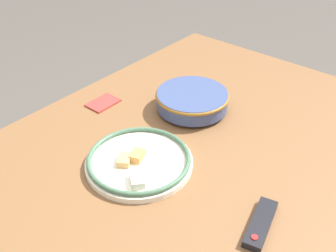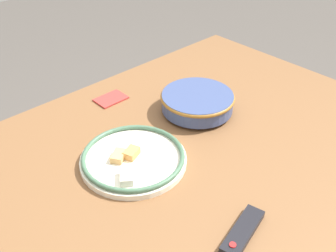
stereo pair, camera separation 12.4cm
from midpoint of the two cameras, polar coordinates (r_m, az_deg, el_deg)
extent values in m
cube|color=brown|center=(1.22, 0.21, -3.89)|extent=(1.49, 1.07, 0.04)
cylinder|color=brown|center=(2.09, 2.20, 2.70)|extent=(0.06, 0.06, 0.67)
cylinder|color=#384775|center=(1.38, 0.90, 2.49)|extent=(0.11, 0.11, 0.01)
cylinder|color=#384775|center=(1.36, 0.92, 3.72)|extent=(0.25, 0.25, 0.06)
cylinder|color=#C67A33|center=(1.36, 0.91, 3.57)|extent=(0.22, 0.22, 0.05)
torus|color=#936023|center=(1.35, 0.92, 4.44)|extent=(0.25, 0.25, 0.01)
cylinder|color=silver|center=(1.15, -7.31, -5.41)|extent=(0.31, 0.31, 0.02)
torus|color=#42664C|center=(1.14, -7.37, -4.80)|extent=(0.30, 0.30, 0.01)
cube|color=tan|center=(1.14, -7.66, -4.39)|extent=(0.06, 0.05, 0.02)
cube|color=silver|center=(1.07, -7.96, -7.82)|extent=(0.06, 0.07, 0.02)
cube|color=tan|center=(1.14, -9.49, -4.96)|extent=(0.06, 0.06, 0.02)
cube|color=black|center=(0.99, 9.75, -13.94)|extent=(0.17, 0.08, 0.02)
cylinder|color=red|center=(0.95, 8.70, -15.84)|extent=(0.02, 0.02, 0.00)
cube|color=#B2332D|center=(1.45, -11.70, 3.31)|extent=(0.11, 0.08, 0.01)
camera|label=1|loc=(0.06, -92.86, -2.04)|focal=42.00mm
camera|label=2|loc=(0.06, 87.14, 2.04)|focal=42.00mm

